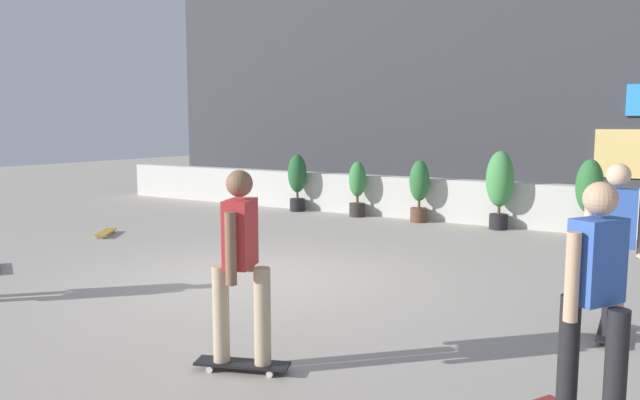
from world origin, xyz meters
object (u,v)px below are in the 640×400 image
at_px(potted_plant_1, 357,187).
at_px(skater_by_wall_left, 241,261).
at_px(potted_plant_3, 500,184).
at_px(potted_plant_4, 589,192).
at_px(skater_far_left, 615,242).
at_px(potted_plant_0, 297,179).
at_px(skater_far_right, 595,296).
at_px(potted_plant_2, 419,188).
at_px(skateboard_aside, 106,232).

xyz_separation_m(potted_plant_1, skater_by_wall_left, (3.35, -8.16, 0.27)).
height_order(potted_plant_1, potted_plant_3, potted_plant_3).
relative_size(potted_plant_4, skater_far_left, 0.85).
bearing_deg(potted_plant_4, skater_by_wall_left, -100.13).
relative_size(potted_plant_0, potted_plant_1, 1.10).
height_order(skater_far_left, skater_far_right, same).
xyz_separation_m(potted_plant_2, skater_by_wall_left, (1.86, -8.16, 0.21)).
distance_m(potted_plant_0, potted_plant_3, 4.81).
height_order(potted_plant_4, skater_far_left, skater_far_left).
bearing_deg(potted_plant_2, potted_plant_3, 0.00).
bearing_deg(potted_plant_1, skateboard_aside, -121.92).
bearing_deg(skater_far_right, potted_plant_2, 120.19).
xyz_separation_m(potted_plant_3, skater_far_left, (2.68, -5.61, 0.04)).
bearing_deg(skater_far_left, potted_plant_4, 100.56).
relative_size(skater_far_right, skateboard_aside, 2.21).
relative_size(potted_plant_3, potted_plant_4, 1.08).
relative_size(potted_plant_0, skater_far_left, 0.80).
height_order(potted_plant_0, potted_plant_3, potted_plant_3).
bearing_deg(skater_by_wall_left, potted_plant_3, 91.21).
height_order(potted_plant_1, skateboard_aside, potted_plant_1).
bearing_deg(potted_plant_4, potted_plant_0, 180.00).
bearing_deg(potted_plant_3, potted_plant_1, 180.00).
relative_size(potted_plant_0, potted_plant_2, 1.04).
height_order(potted_plant_3, skateboard_aside, potted_plant_3).
bearing_deg(skateboard_aside, skater_far_left, -6.79).
distance_m(potted_plant_4, skater_by_wall_left, 8.29).
xyz_separation_m(potted_plant_0, potted_plant_3, (4.80, 0.00, 0.14)).
bearing_deg(potted_plant_4, potted_plant_3, 180.00).
distance_m(potted_plant_4, skater_far_left, 5.71).
xyz_separation_m(potted_plant_2, skater_far_left, (4.37, -5.61, 0.21)).
relative_size(skater_by_wall_left, skater_far_right, 1.00).
distance_m(potted_plant_1, skateboard_aside, 5.42).
height_order(potted_plant_4, skater_far_right, skater_far_right).
xyz_separation_m(skater_far_right, skateboard_aside, (-8.82, 3.14, -0.88)).
relative_size(skater_far_left, skater_by_wall_left, 1.00).
relative_size(skater_far_left, skateboard_aside, 2.21).
height_order(potted_plant_2, potted_plant_4, potted_plant_4).
bearing_deg(skater_far_left, potted_plant_0, 143.13).
relative_size(skater_by_wall_left, skateboard_aside, 2.21).
distance_m(skater_far_left, skater_by_wall_left, 3.58).
xyz_separation_m(potted_plant_2, potted_plant_3, (1.69, 0.00, 0.18)).
xyz_separation_m(potted_plant_2, skater_far_right, (4.49, -7.71, 0.21)).
xyz_separation_m(potted_plant_4, skater_far_right, (1.17, -7.71, 0.11)).
height_order(potted_plant_1, potted_plant_2, potted_plant_2).
height_order(potted_plant_3, skater_by_wall_left, skater_by_wall_left).
xyz_separation_m(potted_plant_2, skateboard_aside, (-4.33, -4.57, -0.67)).
xyz_separation_m(potted_plant_0, skater_far_right, (7.60, -7.71, 0.17)).
xyz_separation_m(potted_plant_4, skateboard_aside, (-7.66, -4.57, -0.77)).
bearing_deg(potted_plant_4, skateboard_aside, -149.14).
distance_m(potted_plant_3, skateboard_aside, 7.61).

